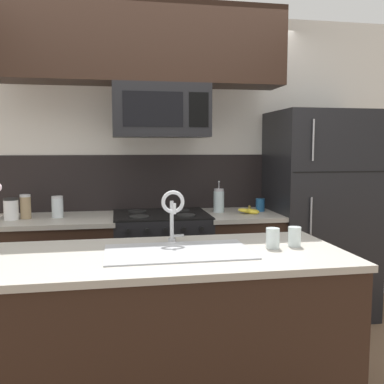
# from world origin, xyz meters

# --- Properties ---
(ground_plane) EXTENTS (10.00, 10.00, 0.00)m
(ground_plane) POSITION_xyz_m (0.00, 0.00, 0.00)
(ground_plane) COLOR brown
(rear_partition) EXTENTS (5.20, 0.10, 2.60)m
(rear_partition) POSITION_xyz_m (0.30, 1.28, 1.30)
(rear_partition) COLOR silver
(rear_partition) RESTS_ON ground
(splash_band) EXTENTS (3.06, 0.01, 0.48)m
(splash_band) POSITION_xyz_m (0.00, 1.22, 1.15)
(splash_band) COLOR black
(splash_band) RESTS_ON rear_partition
(back_counter_left) EXTENTS (0.89, 0.65, 0.91)m
(back_counter_left) POSITION_xyz_m (-0.81, 0.90, 0.46)
(back_counter_left) COLOR black
(back_counter_left) RESTS_ON ground
(back_counter_right) EXTENTS (0.61, 0.65, 0.91)m
(back_counter_right) POSITION_xyz_m (0.67, 0.90, 0.46)
(back_counter_right) COLOR black
(back_counter_right) RESTS_ON ground
(stove_range) EXTENTS (0.76, 0.64, 0.93)m
(stove_range) POSITION_xyz_m (0.00, 0.90, 0.46)
(stove_range) COLOR black
(stove_range) RESTS_ON ground
(microwave) EXTENTS (0.74, 0.40, 0.40)m
(microwave) POSITION_xyz_m (0.00, 0.88, 1.74)
(microwave) COLOR black
(upper_cabinet_band) EXTENTS (2.20, 0.34, 0.60)m
(upper_cabinet_band) POSITION_xyz_m (-0.14, 0.85, 2.24)
(upper_cabinet_band) COLOR black
(refrigerator) EXTENTS (0.84, 0.74, 1.76)m
(refrigerator) POSITION_xyz_m (1.38, 0.92, 0.88)
(refrigerator) COLOR black
(refrigerator) RESTS_ON ground
(storage_jar_tall) EXTENTS (0.11, 0.11, 0.17)m
(storage_jar_tall) POSITION_xyz_m (-1.14, 0.87, 0.99)
(storage_jar_tall) COLOR silver
(storage_jar_tall) RESTS_ON back_counter_left
(storage_jar_medium) EXTENTS (0.08, 0.08, 0.19)m
(storage_jar_medium) POSITION_xyz_m (-1.04, 0.91, 1.00)
(storage_jar_medium) COLOR #997F5B
(storage_jar_medium) RESTS_ON back_counter_left
(storage_jar_short) EXTENTS (0.09, 0.09, 0.17)m
(storage_jar_short) POSITION_xyz_m (-0.81, 0.92, 0.99)
(storage_jar_short) COLOR silver
(storage_jar_short) RESTS_ON back_counter_left
(banana_bunch) EXTENTS (0.19, 0.15, 0.08)m
(banana_bunch) POSITION_xyz_m (0.73, 0.84, 0.93)
(banana_bunch) COLOR yellow
(banana_bunch) RESTS_ON back_counter_right
(french_press) EXTENTS (0.09, 0.09, 0.27)m
(french_press) POSITION_xyz_m (0.50, 0.96, 1.01)
(french_press) COLOR silver
(french_press) RESTS_ON back_counter_right
(coffee_tin) EXTENTS (0.08, 0.08, 0.11)m
(coffee_tin) POSITION_xyz_m (0.86, 0.95, 0.97)
(coffee_tin) COLOR #1E5184
(coffee_tin) RESTS_ON back_counter_right
(island_counter) EXTENTS (1.97, 0.82, 0.91)m
(island_counter) POSITION_xyz_m (-0.14, -0.35, 0.46)
(island_counter) COLOR black
(island_counter) RESTS_ON ground
(kitchen_sink) EXTENTS (0.76, 0.44, 0.16)m
(kitchen_sink) POSITION_xyz_m (-0.04, -0.35, 0.84)
(kitchen_sink) COLOR #ADAFB5
(kitchen_sink) RESTS_ON island_counter
(sink_faucet) EXTENTS (0.14, 0.14, 0.31)m
(sink_faucet) POSITION_xyz_m (-0.04, -0.13, 1.11)
(sink_faucet) COLOR #B7BABF
(sink_faucet) RESTS_ON island_counter
(drinking_glass) EXTENTS (0.07, 0.07, 0.11)m
(drinking_glass) POSITION_xyz_m (0.48, -0.35, 0.97)
(drinking_glass) COLOR silver
(drinking_glass) RESTS_ON island_counter
(spare_glass) EXTENTS (0.07, 0.07, 0.11)m
(spare_glass) POSITION_xyz_m (0.61, -0.33, 0.96)
(spare_glass) COLOR silver
(spare_glass) RESTS_ON island_counter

